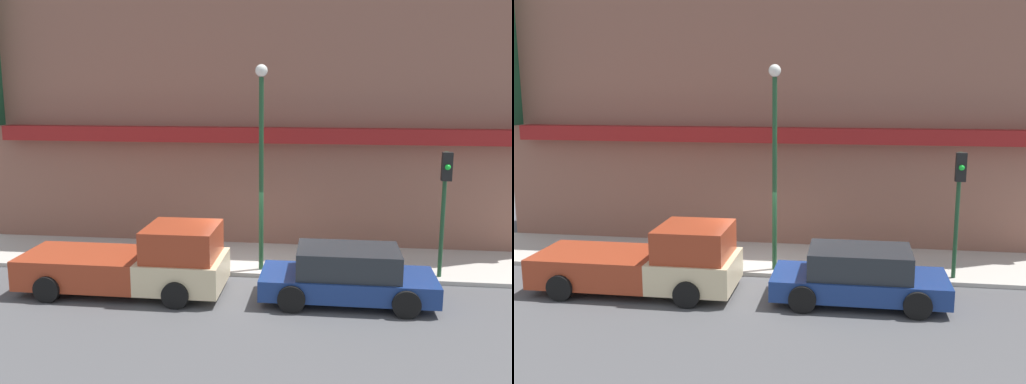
{
  "view_description": "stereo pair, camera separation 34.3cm",
  "coord_description": "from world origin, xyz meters",
  "views": [
    {
      "loc": [
        2.21,
        -15.94,
        5.59
      ],
      "look_at": [
        0.01,
        1.32,
        2.32
      ],
      "focal_mm": 40.0,
      "sensor_mm": 36.0,
      "label": 1
    },
    {
      "loc": [
        2.55,
        -15.89,
        5.59
      ],
      "look_at": [
        0.01,
        1.32,
        2.32
      ],
      "focal_mm": 40.0,
      "sensor_mm": 36.0,
      "label": 2
    }
  ],
  "objects": [
    {
      "name": "building",
      "position": [
        -0.01,
        4.79,
        5.26
      ],
      "size": [
        19.8,
        3.8,
        10.54
      ],
      "color": "brown",
      "rests_on": "ground"
    },
    {
      "name": "street_lamp",
      "position": [
        0.28,
        0.45,
        3.86
      ],
      "size": [
        0.36,
        0.36,
        6.05
      ],
      "color": "#1E4728",
      "rests_on": "sidewalk"
    },
    {
      "name": "traffic_light",
      "position": [
        5.5,
        0.35,
        2.63
      ],
      "size": [
        0.28,
        0.42,
        3.64
      ],
      "color": "#1E4728",
      "rests_on": "sidewalk"
    },
    {
      "name": "fire_hydrant",
      "position": [
        3.82,
        0.65,
        0.5
      ],
      "size": [
        0.2,
        0.2,
        0.75
      ],
      "color": "yellow",
      "rests_on": "sidewalk"
    },
    {
      "name": "pickup_truck",
      "position": [
        -2.88,
        -1.54,
        0.82
      ],
      "size": [
        5.55,
        2.31,
        1.9
      ],
      "rotation": [
        0.0,
        0.0,
        -0.01
      ],
      "color": "beige",
      "rests_on": "ground"
    },
    {
      "name": "parked_car",
      "position": [
        2.79,
        -1.54,
        0.71
      ],
      "size": [
        4.51,
        2.09,
        1.44
      ],
      "rotation": [
        0.0,
        0.0,
        0.0
      ],
      "color": "navy",
      "rests_on": "ground"
    },
    {
      "name": "sidewalk",
      "position": [
        0.0,
        1.65,
        0.06
      ],
      "size": [
        36.0,
        3.3,
        0.12
      ],
      "color": "#B7B2A8",
      "rests_on": "ground"
    },
    {
      "name": "ground_plane",
      "position": [
        0.0,
        0.0,
        0.0
      ],
      "size": [
        80.0,
        80.0,
        0.0
      ],
      "primitive_type": "plane",
      "color": "#4C4C4F"
    }
  ]
}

